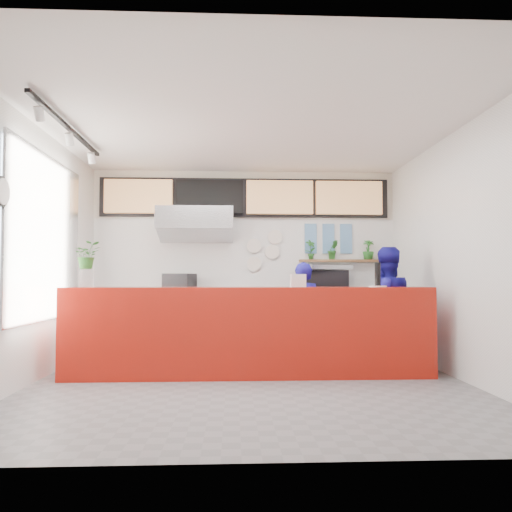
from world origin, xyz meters
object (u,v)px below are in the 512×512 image
(service_counter, at_px, (249,331))
(panini_oven, at_px, (180,286))
(pepper_mill, at_px, (378,274))
(staff_right, at_px, (386,307))
(espresso_machine, at_px, (325,284))
(staff_center, at_px, (304,314))

(service_counter, distance_m, panini_oven, 2.15)
(service_counter, relative_size, pepper_mill, 15.53)
(pepper_mill, bearing_deg, staff_right, 64.48)
(espresso_machine, height_order, pepper_mill, pepper_mill)
(panini_oven, relative_size, espresso_machine, 0.63)
(service_counter, distance_m, staff_center, 1.00)
(staff_center, bearing_deg, pepper_mill, 164.32)
(panini_oven, relative_size, pepper_mill, 1.47)
(panini_oven, bearing_deg, staff_right, -7.06)
(staff_right, relative_size, pepper_mill, 5.65)
(service_counter, bearing_deg, staff_center, 38.76)
(staff_right, bearing_deg, espresso_machine, -75.04)
(espresso_machine, bearing_deg, service_counter, -122.07)
(panini_oven, distance_m, espresso_machine, 2.34)
(service_counter, xyz_separation_m, pepper_mill, (1.60, -0.09, 0.71))
(service_counter, relative_size, staff_center, 3.15)
(panini_oven, height_order, staff_center, staff_center)
(espresso_machine, distance_m, staff_center, 1.36)
(panini_oven, bearing_deg, staff_center, -16.74)
(staff_center, bearing_deg, panini_oven, -8.28)
(service_counter, height_order, staff_right, staff_right)
(service_counter, distance_m, pepper_mill, 1.75)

